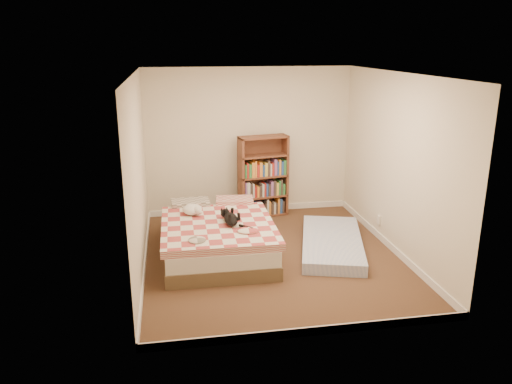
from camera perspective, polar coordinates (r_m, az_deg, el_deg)
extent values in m
cube|color=#4B3120|center=(7.04, 1.85, -7.39)|extent=(3.50, 4.00, 0.01)
cube|color=white|center=(6.44, 2.06, 13.37)|extent=(3.50, 4.00, 0.01)
cube|color=beige|center=(8.55, -0.80, 5.76)|extent=(3.50, 0.01, 2.50)
cube|color=beige|center=(4.77, 6.87, -3.31)|extent=(3.50, 0.01, 2.50)
cube|color=beige|center=(6.51, -13.32, 1.80)|extent=(0.01, 4.00, 2.50)
cube|color=beige|center=(7.19, 15.76, 3.01)|extent=(0.01, 4.00, 2.50)
cube|color=white|center=(8.85, -0.76, -1.91)|extent=(3.50, 0.02, 0.10)
cube|color=white|center=(5.31, 6.37, -15.52)|extent=(3.50, 0.02, 0.10)
cube|color=white|center=(6.91, -12.57, -7.86)|extent=(0.02, 4.00, 0.10)
cube|color=white|center=(7.55, 14.97, -5.87)|extent=(0.02, 4.00, 0.10)
cube|color=white|center=(7.79, 13.87, -3.08)|extent=(0.03, 0.09, 0.13)
cube|color=brown|center=(7.15, -4.41, -6.25)|extent=(1.48, 2.10, 0.19)
cube|color=silver|center=(7.07, -4.44, -4.77)|extent=(1.45, 2.05, 0.21)
cube|color=#AF4141|center=(7.01, -4.47, -3.59)|extent=(1.55, 1.72, 0.10)
cube|color=slate|center=(7.72, -7.58, -1.52)|extent=(0.58, 0.37, 0.16)
cube|color=#AF4141|center=(7.77, -2.52, -1.26)|extent=(0.58, 0.37, 0.16)
cube|color=#5B301F|center=(8.40, -1.83, 1.66)|extent=(0.09, 0.28, 1.39)
cube|color=#5B301F|center=(8.54, 3.45, 1.90)|extent=(0.09, 0.28, 1.39)
cube|color=#5B301F|center=(8.58, 0.67, 2.00)|extent=(0.83, 0.16, 1.39)
cube|color=#5B301F|center=(8.66, 0.81, -2.54)|extent=(0.87, 0.42, 0.03)
cube|color=#5B301F|center=(8.46, 0.83, 1.85)|extent=(0.87, 0.42, 0.03)
cube|color=#5B301F|center=(8.31, 0.85, 6.29)|extent=(0.87, 0.42, 0.03)
cube|color=#7A91CB|center=(7.36, 8.67, -5.79)|extent=(1.31, 2.01, 0.17)
ellipsoid|color=black|center=(6.81, -2.88, -3.11)|extent=(0.28, 0.45, 0.14)
sphere|color=black|center=(7.02, -3.11, -2.40)|extent=(0.16, 0.16, 0.13)
cone|color=black|center=(7.03, -3.46, -1.90)|extent=(0.05, 0.05, 0.05)
cone|color=black|center=(7.04, -2.85, -1.87)|extent=(0.05, 0.05, 0.05)
cylinder|color=black|center=(6.58, -1.64, -4.16)|extent=(0.09, 0.24, 0.05)
ellipsoid|color=silver|center=(7.23, -7.27, -1.99)|extent=(0.32, 0.34, 0.15)
sphere|color=silver|center=(7.14, -6.56, -2.07)|extent=(0.13, 0.13, 0.12)
sphere|color=silver|center=(7.11, -6.20, -2.26)|extent=(0.06, 0.06, 0.05)
sphere|color=silver|center=(7.29, -8.25, -2.02)|extent=(0.08, 0.08, 0.07)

